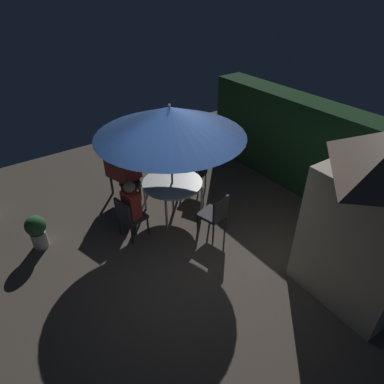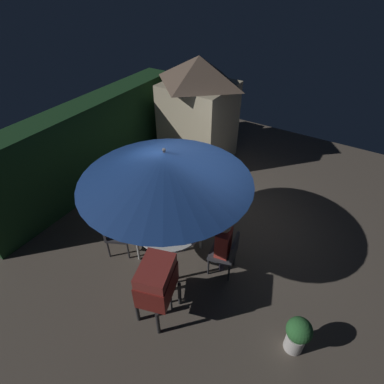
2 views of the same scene
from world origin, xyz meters
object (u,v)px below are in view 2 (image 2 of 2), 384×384
at_px(chair_far_side, 188,200).
at_px(person_in_red, 224,241).
at_px(garden_shed, 198,110).
at_px(bbq_grill, 157,281).
at_px(chair_near_shed, 227,252).
at_px(chair_toward_house, 160,285).
at_px(patio_umbrella, 165,167).
at_px(chair_toward_hedge, 115,232).
at_px(patio_table, 169,228).
at_px(potted_plant_by_shed, 298,334).

distance_m(chair_far_side, person_in_red, 1.66).
xyz_separation_m(garden_shed, bbq_grill, (-4.72, -2.05, -0.62)).
bearing_deg(person_in_red, chair_near_shed, -79.93).
height_order(bbq_grill, chair_near_shed, bbq_grill).
relative_size(chair_far_side, person_in_red, 0.71).
bearing_deg(chair_toward_house, person_in_red, -25.20).
bearing_deg(chair_near_shed, patio_umbrella, 100.07).
xyz_separation_m(chair_near_shed, chair_far_side, (0.93, 1.42, 0.00)).
bearing_deg(patio_umbrella, chair_toward_house, -153.54).
bearing_deg(chair_toward_hedge, chair_near_shed, -72.24).
xyz_separation_m(patio_table, chair_toward_house, (-1.01, -0.50, -0.19)).
bearing_deg(chair_toward_hedge, patio_umbrella, -64.02).
xyz_separation_m(garden_shed, chair_near_shed, (-3.36, -2.62, -0.95)).
bearing_deg(patio_umbrella, bbq_grill, -153.43).
bearing_deg(bbq_grill, garden_shed, 23.45).
height_order(chair_near_shed, chair_toward_house, same).
distance_m(garden_shed, chair_toward_hedge, 4.18).
distance_m(chair_toward_house, person_in_red, 1.35).
height_order(patio_umbrella, chair_far_side, patio_umbrella).
distance_m(bbq_grill, chair_toward_hedge, 1.74).
distance_m(bbq_grill, person_in_red, 1.43).
height_order(potted_plant_by_shed, person_in_red, person_in_red).
bearing_deg(chair_toward_house, potted_plant_by_shed, -78.63).
distance_m(bbq_grill, chair_toward_house, 0.37).
xyz_separation_m(patio_umbrella, potted_plant_by_shed, (-0.56, -2.72, -1.73)).
relative_size(garden_shed, person_in_red, 2.28).
bearing_deg(person_in_red, patio_umbrella, 100.07).
relative_size(bbq_grill, chair_toward_house, 1.33).
distance_m(bbq_grill, chair_near_shed, 1.51).
bearing_deg(person_in_red, patio_table, 100.07).
bearing_deg(garden_shed, potted_plant_by_shed, -134.58).
bearing_deg(garden_shed, chair_toward_hedge, -173.17).
relative_size(chair_toward_hedge, potted_plant_by_shed, 1.28).
bearing_deg(chair_toward_hedge, chair_toward_house, -109.63).
relative_size(chair_near_shed, potted_plant_by_shed, 1.28).
bearing_deg(garden_shed, chair_near_shed, -142.04).
height_order(chair_far_side, potted_plant_by_shed, chair_far_side).
bearing_deg(chair_toward_house, garden_shed, 23.32).
height_order(bbq_grill, chair_far_side, bbq_grill).
height_order(chair_far_side, chair_toward_house, same).
height_order(chair_toward_house, person_in_red, person_in_red).
xyz_separation_m(patio_umbrella, chair_far_side, (1.13, 0.27, -1.61)).
xyz_separation_m(bbq_grill, person_in_red, (1.35, -0.49, -0.06)).
xyz_separation_m(garden_shed, patio_umbrella, (-3.56, -1.47, 0.66)).
height_order(garden_shed, chair_toward_house, garden_shed).
height_order(chair_far_side, person_in_red, person_in_red).
relative_size(patio_umbrella, bbq_grill, 2.47).
bearing_deg(chair_near_shed, potted_plant_by_shed, -116.13).
bearing_deg(person_in_red, chair_toward_hedge, 108.06).
bearing_deg(potted_plant_by_shed, chair_far_side, 60.47).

